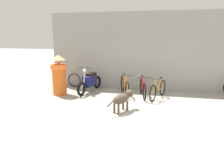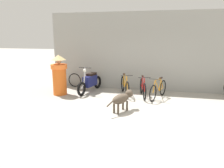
% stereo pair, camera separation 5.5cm
% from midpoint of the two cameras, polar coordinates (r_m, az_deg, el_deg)
% --- Properties ---
extents(ground_plane, '(60.00, 60.00, 0.00)m').
position_cam_midpoint_polar(ground_plane, '(6.86, 5.85, -7.73)').
color(ground_plane, '#9E998E').
extents(shop_wall_back, '(8.55, 0.20, 3.38)m').
position_cam_midpoint_polar(shop_wall_back, '(9.71, 8.43, 8.38)').
color(shop_wall_back, gray).
rests_on(shop_wall_back, ground).
extents(bicycle_0, '(0.67, 1.67, 0.87)m').
position_cam_midpoint_polar(bicycle_0, '(8.91, 3.18, -0.54)').
color(bicycle_0, black).
rests_on(bicycle_0, ground).
extents(bicycle_1, '(0.50, 1.59, 0.85)m').
position_cam_midpoint_polar(bicycle_1, '(8.66, 7.86, -1.09)').
color(bicycle_1, black).
rests_on(bicycle_1, ground).
extents(bicycle_2, '(0.64, 1.57, 0.81)m').
position_cam_midpoint_polar(bicycle_2, '(8.57, 11.77, -1.44)').
color(bicycle_2, black).
rests_on(bicycle_2, ground).
extents(motorcycle, '(0.60, 1.96, 1.12)m').
position_cam_midpoint_polar(motorcycle, '(9.34, -6.00, 0.55)').
color(motorcycle, black).
rests_on(motorcycle, ground).
extents(stray_dog, '(0.71, 1.15, 0.64)m').
position_cam_midpoint_polar(stray_dog, '(6.93, 2.58, -3.73)').
color(stray_dog, '#4C3F33').
rests_on(stray_dog, ground).
extents(person_in_robes, '(0.84, 0.84, 1.62)m').
position_cam_midpoint_polar(person_in_robes, '(9.08, -13.83, 2.39)').
color(person_in_robes, orange).
rests_on(person_in_robes, ground).
extents(spare_tire_left, '(0.64, 0.10, 0.64)m').
position_cam_midpoint_polar(spare_tire_left, '(10.41, -9.97, 1.00)').
color(spare_tire_left, black).
rests_on(spare_tire_left, ground).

